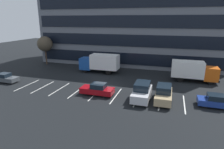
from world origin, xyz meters
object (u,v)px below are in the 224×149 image
object	(u,v)px
suv_silver	(142,92)
sedan_navy	(217,101)
sedan_maroon	(97,89)
box_truck_orange	(193,70)
box_truck_blue	(100,62)
sedan_charcoal	(5,78)
suv_tan	(164,94)
bare_tree	(45,44)

from	to	relation	value
suv_silver	sedan_navy	world-z (taller)	suv_silver
sedan_maroon	box_truck_orange	bearing A→B (deg)	38.04
box_truck_blue	sedan_navy	distance (m)	20.38
box_truck_orange	sedan_navy	world-z (taller)	box_truck_orange
box_truck_orange	sedan_maroon	xyz separation A→B (m)	(-12.43, -9.73, -1.10)
sedan_maroon	sedan_navy	world-z (taller)	sedan_maroon
sedan_charcoal	suv_tan	xyz separation A→B (m)	(24.25, -0.18, 0.30)
sedan_charcoal	bare_tree	distance (m)	13.43
box_truck_orange	suv_silver	size ratio (longest dim) A/B	1.47
suv_silver	bare_tree	distance (m)	26.86
sedan_maroon	bare_tree	bearing A→B (deg)	142.49
box_truck_blue	suv_tan	bearing A→B (deg)	-39.97
sedan_charcoal	bare_tree	size ratio (longest dim) A/B	0.65
box_truck_blue	sedan_maroon	bearing A→B (deg)	-71.03
bare_tree	suv_tan	bearing A→B (deg)	-26.73
sedan_maroon	suv_silver	world-z (taller)	suv_silver
sedan_maroon	bare_tree	distance (m)	22.18
suv_tan	suv_silver	bearing A→B (deg)	-176.19
sedan_charcoal	bare_tree	xyz separation A→B (m)	(-1.51, 12.80, 3.77)
sedan_navy	sedan_maroon	bearing A→B (deg)	-177.75
suv_silver	sedan_navy	bearing A→B (deg)	2.62
box_truck_blue	sedan_charcoal	distance (m)	15.79
sedan_navy	bare_tree	bearing A→B (deg)	158.01
suv_silver	suv_tan	distance (m)	2.59
sedan_maroon	suv_silver	bearing A→B (deg)	1.70
sedan_charcoal	suv_tan	size ratio (longest dim) A/B	0.89
box_truck_orange	suv_tan	distance (m)	10.24
box_truck_blue	suv_silver	xyz separation A→B (m)	(9.40, -10.21, -0.88)
box_truck_orange	sedan_charcoal	bearing A→B (deg)	-161.96
box_truck_blue	bare_tree	size ratio (longest dim) A/B	1.21
box_truck_blue	sedan_charcoal	bearing A→B (deg)	-141.19
sedan_charcoal	sedan_navy	bearing A→B (deg)	0.07
box_truck_blue	sedan_charcoal	size ratio (longest dim) A/B	1.86
sedan_charcoal	suv_silver	distance (m)	21.67
box_truck_blue	sedan_navy	size ratio (longest dim) A/B	1.78
sedan_navy	suv_tan	bearing A→B (deg)	-177.90
suv_tan	sedan_navy	distance (m)	5.84
box_truck_orange	sedan_charcoal	size ratio (longest dim) A/B	1.77
box_truck_orange	bare_tree	xyz separation A→B (m)	(-29.78, 3.59, 2.61)
suv_silver	box_truck_blue	bearing A→B (deg)	132.61
suv_tan	sedan_navy	size ratio (longest dim) A/B	1.08
suv_tan	bare_tree	bearing A→B (deg)	153.27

